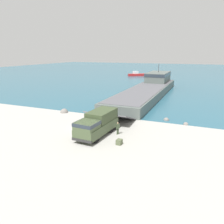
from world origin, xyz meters
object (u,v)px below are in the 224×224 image
landing_craft (150,87)px  moored_boat_b (153,80)px  soldier_on_ramp (118,127)px  cargo_crate (119,142)px  moored_boat_a (137,74)px  military_truck (97,123)px

landing_craft → moored_boat_b: size_ratio=5.81×
soldier_on_ramp → cargo_crate: (1.30, -2.94, -0.64)m
moored_boat_a → moored_boat_b: 19.10m
moored_boat_a → cargo_crate: moored_boat_a is taller
landing_craft → soldier_on_ramp: size_ratio=27.21×
landing_craft → moored_boat_a: bearing=111.0°
landing_craft → moored_boat_b: (-4.38, 24.66, -0.99)m
military_truck → cargo_crate: (3.64, -1.78, -1.27)m
soldier_on_ramp → moored_boat_a: size_ratio=0.21×
military_truck → cargo_crate: military_truck is taller
landing_craft → military_truck: landing_craft is taller
military_truck → moored_boat_a: (-15.52, 71.88, -0.87)m
landing_craft → moored_boat_a: landing_craft is taller
landing_craft → cargo_crate: 33.49m
soldier_on_ramp → moored_boat_a: 72.94m
military_truck → soldier_on_ramp: bearing=120.3°
soldier_on_ramp → moored_boat_a: (-17.85, 70.72, -0.24)m
landing_craft → military_truck: size_ratio=5.95×
military_truck → moored_boat_b: bearing=-171.3°
landing_craft → cargo_crate: bearing=-82.6°
military_truck → soldier_on_ramp: (2.34, 1.16, -0.63)m
moored_boat_b → military_truck: bearing=75.9°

